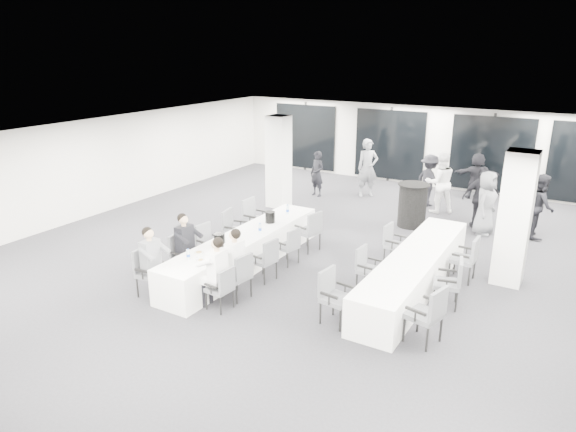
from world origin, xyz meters
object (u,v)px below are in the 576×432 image
object	(u,v)px
chair_side_left_mid	(367,266)
standing_guest_h	(540,202)
standing_guest_a	(368,164)
ice_bucket_far	(270,217)
chair_main_right_second	(239,273)
chair_side_right_far	(467,256)
standing_guest_e	(486,199)
chair_side_left_far	(393,241)
banquet_table_main	(245,250)
chair_side_left_near	(333,293)
chair_main_left_near	(148,269)
chair_main_right_far	(310,229)
chair_main_left_fourth	(233,227)
chair_side_right_near	(429,312)
standing_guest_b	(440,179)
standing_guest_c	(430,177)
standing_guest_f	(477,173)
chair_main_left_second	(182,253)
ice_bucket_near	(220,240)
chair_side_right_mid	(452,280)
chair_main_left_far	(253,216)
banquet_table_side	(414,271)
chair_main_right_mid	(266,257)
cocktail_table	(412,205)
chair_main_right_fourth	(290,244)
chair_main_left_mid	(208,241)
standing_guest_d	(482,194)
standing_guest_g	(317,171)
chair_main_right_near	(222,286)

from	to	relation	value
chair_side_left_mid	standing_guest_h	bearing A→B (deg)	157.00
standing_guest_a	ice_bucket_far	world-z (taller)	standing_guest_a
chair_main_right_second	chair_side_right_far	world-z (taller)	chair_side_right_far
standing_guest_e	chair_side_left_far	bearing A→B (deg)	163.93
banquet_table_main	chair_side_left_near	distance (m)	3.05
chair_main_left_near	chair_main_right_far	size ratio (longest dim) A/B	0.97
chair_side_right_far	chair_main_left_fourth	bearing A→B (deg)	102.86
chair_side_left_near	standing_guest_h	distance (m)	7.16
chair_main_right_second	chair_side_right_near	bearing A→B (deg)	-76.17
standing_guest_b	chair_main_left_fourth	bearing A→B (deg)	24.21
standing_guest_c	standing_guest_f	xyz separation A→B (m)	(1.09, 1.57, -0.05)
chair_main_left_second	chair_side_left_mid	size ratio (longest dim) A/B	1.07
standing_guest_b	ice_bucket_near	xyz separation A→B (m)	(-2.71, -7.06, -0.15)
chair_side_right_mid	standing_guest_b	xyz separation A→B (m)	(-1.81, 5.83, 0.48)
chair_main_left_near	chair_main_left_far	xyz separation A→B (m)	(-0.01, 3.71, 0.04)
banquet_table_side	chair_main_right_mid	world-z (taller)	chair_main_right_mid
cocktail_table	standing_guest_f	bearing A→B (deg)	76.18
chair_main_right_fourth	chair_side_right_far	world-z (taller)	chair_side_right_far
chair_main_right_far	standing_guest_a	world-z (taller)	standing_guest_a
standing_guest_h	chair_side_right_near	bearing A→B (deg)	154.49
banquet_table_main	chair_side_right_far	distance (m)	4.79
chair_main_left_far	ice_bucket_far	bearing A→B (deg)	59.08
chair_main_left_fourth	standing_guest_a	xyz separation A→B (m)	(0.95, 6.14, 0.51)
cocktail_table	standing_guest_f	world-z (taller)	standing_guest_f
chair_side_left_mid	standing_guest_e	bearing A→B (deg)	167.61
chair_main_left_second	chair_main_left_mid	world-z (taller)	chair_main_left_second
standing_guest_d	chair_main_right_mid	bearing A→B (deg)	38.45
banquet_table_side	chair_side_left_near	size ratio (longest dim) A/B	5.04
chair_main_left_far	chair_side_left_far	bearing A→B (deg)	96.78
chair_main_right_far	standing_guest_b	world-z (taller)	standing_guest_b
banquet_table_main	ice_bucket_near	distance (m)	0.95
chair_main_right_far	chair_side_left_far	size ratio (longest dim) A/B	1.09
chair_side_right_near	chair_side_right_far	xyz separation A→B (m)	(-0.00, 2.83, -0.03)
chair_main_right_second	chair_side_left_far	bearing A→B (deg)	-21.72
chair_side_left_far	standing_guest_b	world-z (taller)	standing_guest_b
chair_side_left_far	chair_side_right_mid	bearing A→B (deg)	53.13
standing_guest_d	standing_guest_g	bearing A→B (deg)	-29.27
banquet_table_side	chair_main_left_near	bearing A→B (deg)	-146.32
chair_side_left_far	ice_bucket_far	world-z (taller)	ice_bucket_far
standing_guest_e	standing_guest_h	distance (m)	1.32
cocktail_table	ice_bucket_near	size ratio (longest dim) A/B	4.51
chair_main_right_near	standing_guest_c	xyz separation A→B (m)	(1.37, 8.67, 0.42)
chair_main_right_fourth	standing_guest_g	distance (m)	5.82
chair_side_right_far	standing_guest_d	bearing A→B (deg)	8.76
standing_guest_g	banquet_table_side	bearing A→B (deg)	-29.65
chair_side_right_far	standing_guest_h	bearing A→B (deg)	-13.27
chair_main_left_second	standing_guest_g	world-z (taller)	standing_guest_g
standing_guest_h	standing_guest_b	bearing A→B (deg)	56.19
chair_side_left_far	chair_side_right_far	distance (m)	1.67
chair_main_right_near	chair_side_right_near	size ratio (longest dim) A/B	0.83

